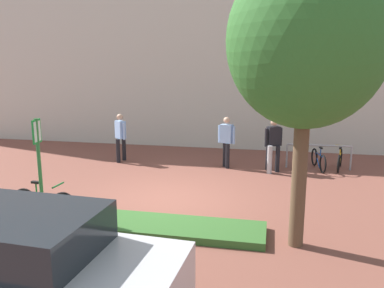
# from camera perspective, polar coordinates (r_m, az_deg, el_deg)

# --- Properties ---
(ground_plane) EXTENTS (60.00, 60.00, 0.00)m
(ground_plane) POSITION_cam_1_polar(r_m,az_deg,el_deg) (10.24, -3.65, -8.05)
(ground_plane) COLOR brown
(building_facade) EXTENTS (28.00, 1.20, 10.00)m
(building_facade) POSITION_cam_1_polar(r_m,az_deg,el_deg) (16.62, 2.87, 17.00)
(building_facade) COLOR beige
(building_facade) RESTS_ON ground
(planter_strip) EXTENTS (7.00, 1.10, 0.16)m
(planter_strip) POSITION_cam_1_polar(r_m,az_deg,el_deg) (8.87, -12.89, -10.98)
(planter_strip) COLOR #336028
(planter_strip) RESTS_ON ground
(tree_sidewalk) EXTENTS (2.83, 2.83, 5.41)m
(tree_sidewalk) POSITION_cam_1_polar(r_m,az_deg,el_deg) (7.31, 16.45, 14.20)
(tree_sidewalk) COLOR brown
(tree_sidewalk) RESTS_ON ground
(parking_sign_post) EXTENTS (0.08, 0.36, 2.30)m
(parking_sign_post) POSITION_cam_1_polar(r_m,az_deg,el_deg) (9.13, -21.51, -1.44)
(parking_sign_post) COLOR #2D7238
(parking_sign_post) RESTS_ON ground
(bike_at_sign) EXTENTS (1.68, 0.42, 0.86)m
(bike_at_sign) POSITION_cam_1_polar(r_m,az_deg,el_deg) (9.54, -20.74, -8.10)
(bike_at_sign) COLOR black
(bike_at_sign) RESTS_ON ground
(bike_rack_cluster) EXTENTS (2.11, 1.61, 0.83)m
(bike_rack_cluster) POSITION_cam_1_polar(r_m,az_deg,el_deg) (13.64, 17.98, -2.07)
(bike_rack_cluster) COLOR #99999E
(bike_rack_cluster) RESTS_ON ground
(bollard_steel) EXTENTS (0.16, 0.16, 0.90)m
(bollard_steel) POSITION_cam_1_polar(r_m,az_deg,el_deg) (12.67, 11.27, -2.26)
(bollard_steel) COLOR #ADADB2
(bollard_steel) RESTS_ON ground
(person_suited_dark) EXTENTS (0.55, 0.40, 1.72)m
(person_suited_dark) POSITION_cam_1_polar(r_m,az_deg,el_deg) (12.87, 11.79, 0.36)
(person_suited_dark) COLOR black
(person_suited_dark) RESTS_ON ground
(person_casual_tan) EXTENTS (0.49, 0.51, 1.72)m
(person_casual_tan) POSITION_cam_1_polar(r_m,az_deg,el_deg) (14.08, -10.39, 1.38)
(person_casual_tan) COLOR black
(person_casual_tan) RESTS_ON ground
(person_shirt_white) EXTENTS (0.59, 0.36, 1.72)m
(person_shirt_white) POSITION_cam_1_polar(r_m,az_deg,el_deg) (13.09, 5.05, 0.75)
(person_shirt_white) COLOR black
(person_shirt_white) RESTS_ON ground
(car_silver_sedan) EXTENTS (4.39, 2.21, 1.54)m
(car_silver_sedan) POSITION_cam_1_polar(r_m,az_deg,el_deg) (5.99, -23.66, -16.14)
(car_silver_sedan) COLOR #B7B7BC
(car_silver_sedan) RESTS_ON ground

